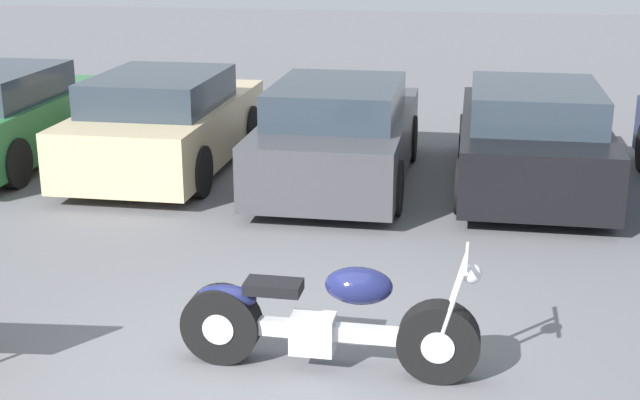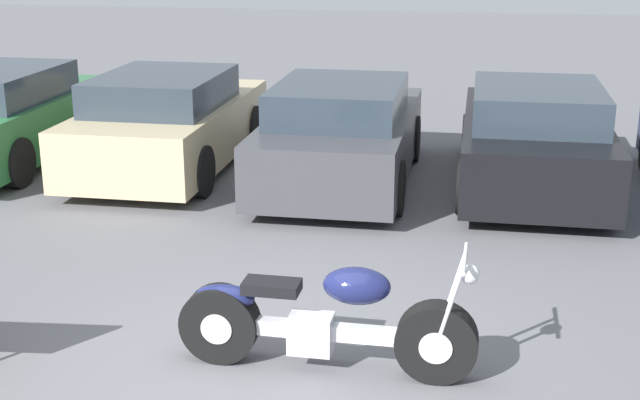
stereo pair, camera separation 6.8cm
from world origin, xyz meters
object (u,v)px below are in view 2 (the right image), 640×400
Objects in this scene: parked_car_dark_grey at (341,135)px; motorcycle at (323,321)px; parked_car_champagne at (169,123)px; parked_car_green at (3,117)px; parked_car_black at (534,139)px.

motorcycle is at bearing -82.71° from parked_car_dark_grey.
motorcycle is 0.56× the size of parked_car_dark_grey.
parked_car_champagne and parked_car_dark_grey have the same top height.
parked_car_dark_grey is (5.01, -0.29, 0.00)m from parked_car_green.
parked_car_black is at bearing 4.81° from parked_car_dark_grey.
parked_car_champagne is 5.01m from parked_car_black.
parked_car_dark_grey is (2.51, -0.30, 0.00)m from parked_car_champagne.
parked_car_black is at bearing -1.04° from parked_car_champagne.
parked_car_dark_grey is at bearing 97.29° from motorcycle.
motorcycle is 7.91m from parked_car_green.
parked_car_champagne and parked_car_black have the same top height.
parked_car_dark_grey is 2.51m from parked_car_black.
parked_car_champagne is (-3.17, 5.51, 0.25)m from motorcycle.
parked_car_green and parked_car_champagne have the same top height.
parked_car_champagne is 1.00× the size of parked_car_dark_grey.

